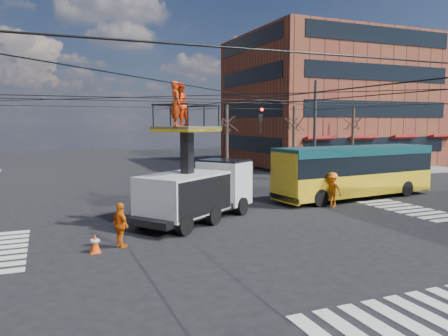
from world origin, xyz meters
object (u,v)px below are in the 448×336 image
(city_bus, at_px, (355,170))
(worker_ground, at_px, (121,225))
(flagger, at_px, (332,190))
(traffic_cone, at_px, (95,243))
(utility_truck, at_px, (197,177))

(city_bus, xyz_separation_m, worker_ground, (-15.20, -5.38, -0.87))
(city_bus, height_order, flagger, city_bus)
(worker_ground, bearing_deg, flagger, -95.28)
(traffic_cone, bearing_deg, flagger, 16.39)
(utility_truck, distance_m, city_bus, 11.29)
(utility_truck, bearing_deg, flagger, -33.34)
(worker_ground, height_order, flagger, flagger)
(city_bus, bearing_deg, traffic_cone, -167.02)
(traffic_cone, height_order, flagger, flagger)
(city_bus, height_order, worker_ground, city_bus)
(traffic_cone, distance_m, flagger, 13.69)
(utility_truck, relative_size, flagger, 3.64)
(city_bus, distance_m, traffic_cone, 17.21)
(flagger, bearing_deg, utility_truck, -106.76)
(worker_ground, bearing_deg, utility_truck, -73.75)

